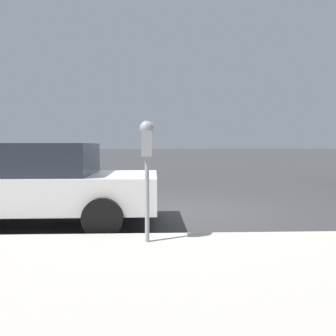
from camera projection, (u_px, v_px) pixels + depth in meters
ground_plane at (178, 212)px, 7.10m from camera, size 220.00×220.00×0.00m
parking_meter at (147, 150)px, 4.36m from camera, size 0.21×0.19×1.63m
car_white at (30, 182)px, 5.89m from camera, size 2.05×4.46×1.48m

